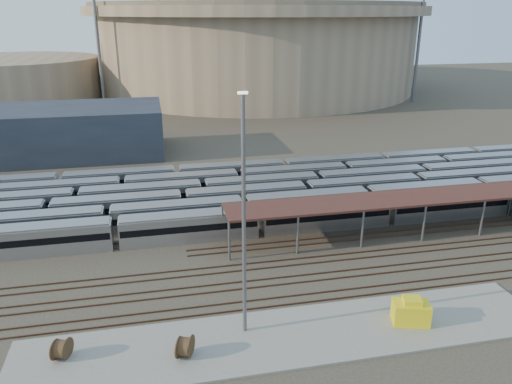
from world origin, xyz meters
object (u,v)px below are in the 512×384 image
object	(u,v)px
yard_light_pole	(244,221)
yellow_equipment	(411,313)
cable_reel_east	(185,347)
cable_reel_west	(62,349)

from	to	relation	value
yard_light_pole	yellow_equipment	size ratio (longest dim) A/B	6.55
yard_light_pole	cable_reel_east	bearing A→B (deg)	-156.19
cable_reel_east	yard_light_pole	size ratio (longest dim) A/B	0.09
cable_reel_east	cable_reel_west	bearing A→B (deg)	169.32
cable_reel_west	yellow_equipment	size ratio (longest dim) A/B	0.54
yellow_equipment	cable_reel_west	bearing A→B (deg)	-166.19
cable_reel_west	cable_reel_east	bearing A→B (deg)	-10.68
yard_light_pole	yellow_equipment	xyz separation A→B (m)	(15.90, -2.05, -10.22)
cable_reel_west	yard_light_pole	distance (m)	19.27
cable_reel_east	yellow_equipment	bearing A→B (deg)	1.33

